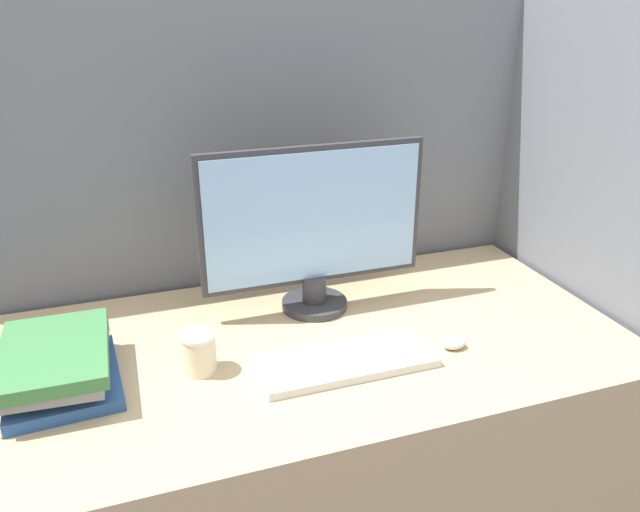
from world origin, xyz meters
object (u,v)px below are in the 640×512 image
(coffee_cup, at_px, (199,352))
(book_stack, at_px, (57,367))
(mouse, at_px, (454,343))
(monitor, at_px, (314,230))
(keyboard, at_px, (347,362))

(coffee_cup, distance_m, book_stack, 0.30)
(coffee_cup, xyz_separation_m, book_stack, (-0.30, 0.04, 0.00))
(mouse, height_order, book_stack, book_stack)
(mouse, bearing_deg, monitor, 128.55)
(book_stack, bearing_deg, monitor, 15.09)
(mouse, distance_m, book_stack, 0.89)
(monitor, distance_m, coffee_cup, 0.43)
(coffee_cup, bearing_deg, mouse, -9.86)
(keyboard, distance_m, coffee_cup, 0.33)
(keyboard, xyz_separation_m, coffee_cup, (-0.32, 0.09, 0.04))
(monitor, bearing_deg, coffee_cup, -148.37)
(monitor, xyz_separation_m, coffee_cup, (-0.34, -0.21, -0.17))
(monitor, xyz_separation_m, keyboard, (-0.02, -0.30, -0.21))
(mouse, bearing_deg, keyboard, 177.13)
(keyboard, relative_size, book_stack, 1.33)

